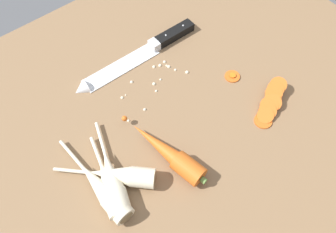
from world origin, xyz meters
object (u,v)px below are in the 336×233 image
at_px(carrot_slice_stray_near, 232,76).
at_px(parsnip_front, 110,187).
at_px(whole_carrot, 169,153).
at_px(carrot_slice_stack, 271,102).
at_px(parsnip_mid_right, 103,190).
at_px(parsnip_mid_left, 113,182).
at_px(chefs_knife, 135,57).
at_px(parsnip_back, 121,175).

bearing_deg(carrot_slice_stray_near, parsnip_front, -172.84).
relative_size(whole_carrot, carrot_slice_stack, 1.79).
distance_m(parsnip_mid_right, carrot_slice_stray_near, 0.40).
relative_size(carrot_slice_stack, carrot_slice_stray_near, 3.44).
xyz_separation_m(parsnip_mid_left, carrot_slice_stray_near, (0.37, 0.04, -0.02)).
xyz_separation_m(chefs_knife, carrot_slice_stack, (0.15, -0.30, 0.01)).
relative_size(chefs_knife, parsnip_front, 1.95).
bearing_deg(carrot_slice_stray_near, chefs_knife, 126.93).
xyz_separation_m(whole_carrot, parsnip_back, (-0.10, 0.02, -0.00)).
xyz_separation_m(chefs_knife, parsnip_front, (-0.24, -0.24, 0.01)).
height_order(chefs_knife, parsnip_mid_left, parsnip_mid_left).
bearing_deg(carrot_slice_stray_near, parsnip_back, -173.08).
relative_size(chefs_knife, carrot_slice_stray_near, 9.71).
distance_m(whole_carrot, carrot_slice_stray_near, 0.26).
bearing_deg(carrot_slice_stray_near, parsnip_mid_left, -173.43).
relative_size(parsnip_front, parsnip_mid_left, 0.86).
xyz_separation_m(parsnip_front, parsnip_mid_right, (-0.01, 0.00, -0.00)).
xyz_separation_m(parsnip_mid_left, parsnip_mid_right, (-0.02, -0.00, -0.00)).
relative_size(parsnip_front, parsnip_mid_right, 0.82).
relative_size(parsnip_front, carrot_slice_stack, 1.45).
distance_m(whole_carrot, parsnip_front, 0.13).
distance_m(chefs_knife, parsnip_mid_right, 0.34).
height_order(parsnip_mid_right, carrot_slice_stray_near, parsnip_mid_right).
height_order(whole_carrot, parsnip_front, whole_carrot).
distance_m(whole_carrot, parsnip_back, 0.10).
xyz_separation_m(parsnip_front, carrot_slice_stack, (0.39, -0.06, -0.01)).
distance_m(parsnip_front, carrot_slice_stray_near, 0.38).
height_order(parsnip_mid_left, parsnip_mid_right, same).
distance_m(chefs_knife, parsnip_back, 0.31).
bearing_deg(parsnip_mid_right, carrot_slice_stray_near, 6.32).
height_order(parsnip_mid_left, parsnip_back, same).
height_order(parsnip_front, parsnip_mid_left, same).
bearing_deg(whole_carrot, carrot_slice_stray_near, 14.45).
bearing_deg(chefs_knife, whole_carrot, -112.51).
bearing_deg(parsnip_back, parsnip_mid_left, -179.63).
height_order(chefs_knife, parsnip_mid_right, parsnip_mid_right).
bearing_deg(parsnip_mid_left, carrot_slice_stray_near, 6.57).
xyz_separation_m(carrot_slice_stack, carrot_slice_stray_near, (-0.01, 0.11, -0.01)).
bearing_deg(chefs_knife, carrot_slice_stack, -63.69).
relative_size(chefs_knife, carrot_slice_stack, 2.83).
bearing_deg(carrot_slice_stack, carrot_slice_stray_near, 92.95).
bearing_deg(chefs_knife, parsnip_front, -134.68).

